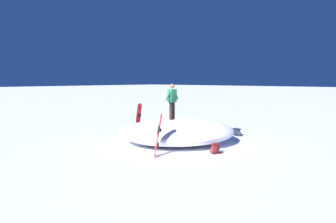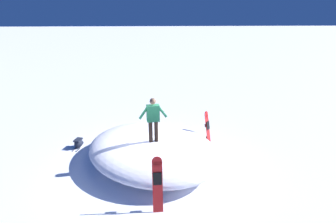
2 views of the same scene
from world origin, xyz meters
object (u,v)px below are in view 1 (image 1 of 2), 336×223
at_px(snowboarder_standing, 172,99).
at_px(backpack_near, 215,149).
at_px(snowboard_primary_upright, 158,135).
at_px(snowboard_secondary_upright, 138,119).
at_px(backpack_far, 237,132).

relative_size(snowboarder_standing, backpack_near, 2.61).
xyz_separation_m(snowboard_primary_upright, snowboard_secondary_upright, (2.19, 3.46, 0.04)).
xyz_separation_m(snowboarder_standing, snowboard_secondary_upright, (-0.07, 2.19, -1.10)).
height_order(snowboard_primary_upright, backpack_far, snowboard_primary_upright).
height_order(snowboarder_standing, backpack_near, snowboarder_standing).
height_order(snowboard_primary_upright, backpack_near, snowboard_primary_upright).
bearing_deg(backpack_near, backpack_far, 15.41).
relative_size(snowboarder_standing, snowboard_secondary_upright, 0.97).
distance_m(snowboarder_standing, backpack_near, 3.21).
height_order(snowboarder_standing, snowboard_secondary_upright, snowboarder_standing).
xyz_separation_m(snowboard_secondary_upright, backpack_near, (-0.49, -4.82, -0.65)).
bearing_deg(snowboarder_standing, snowboard_primary_upright, -150.68).
xyz_separation_m(snowboarder_standing, backpack_near, (-0.56, -2.64, -1.74)).
xyz_separation_m(backpack_near, backpack_far, (3.73, 1.03, -0.01)).
distance_m(snowboarder_standing, backpack_far, 3.97).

